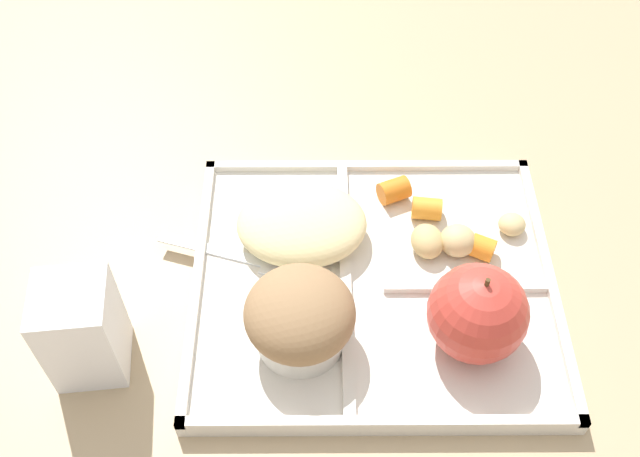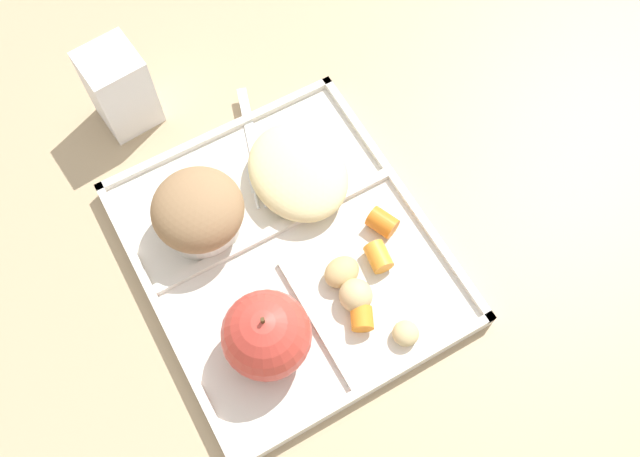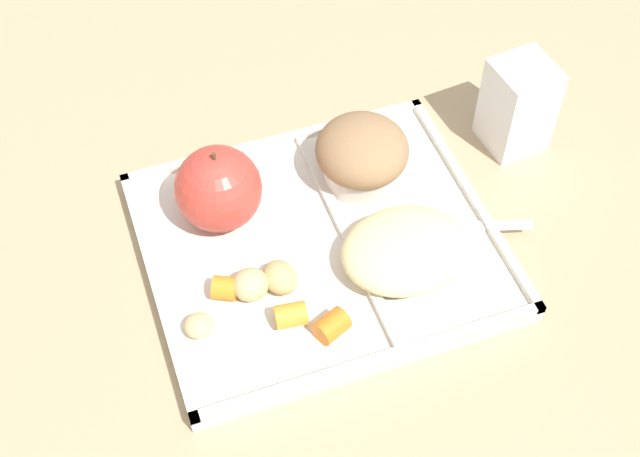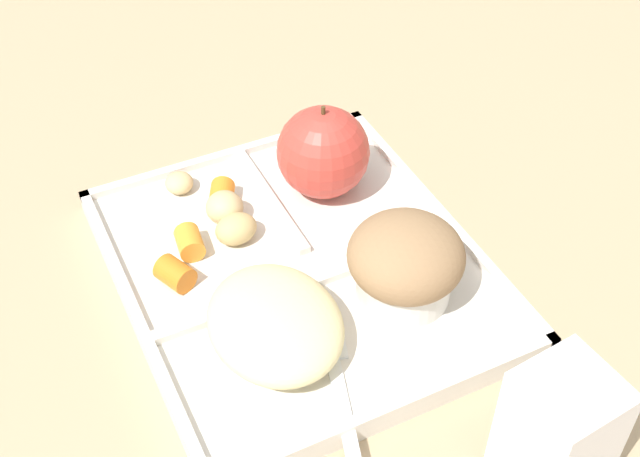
{
  "view_description": "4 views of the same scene",
  "coord_description": "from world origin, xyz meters",
  "px_view_note": "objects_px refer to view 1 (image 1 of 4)",
  "views": [
    {
      "loc": [
        0.05,
        0.36,
        0.54
      ],
      "look_at": [
        0.05,
        -0.02,
        0.06
      ],
      "focal_mm": 41.43,
      "sensor_mm": 36.0,
      "label": 1
    },
    {
      "loc": [
        -0.24,
        0.1,
        0.64
      ],
      "look_at": [
        -0.01,
        -0.03,
        0.04
      ],
      "focal_mm": 38.96,
      "sensor_mm": 36.0,
      "label": 2
    },
    {
      "loc": [
        -0.16,
        -0.45,
        0.65
      ],
      "look_at": [
        -0.0,
        -0.0,
        0.04
      ],
      "focal_mm": 49.08,
      "sensor_mm": 36.0,
      "label": 3
    },
    {
      "loc": [
        0.43,
        -0.19,
        0.49
      ],
      "look_at": [
        0.01,
        0.01,
        0.06
      ],
      "focal_mm": 47.38,
      "sensor_mm": 36.0,
      "label": 4
    }
  ],
  "objects_px": {
    "lunch_tray": "(373,284)",
    "plastic_fork": "(245,258)",
    "green_apple": "(478,313)",
    "milk_carton": "(82,330)",
    "bran_muffin": "(300,318)"
  },
  "relations": [
    {
      "from": "plastic_fork",
      "to": "milk_carton",
      "type": "distance_m",
      "value": 0.15
    },
    {
      "from": "green_apple",
      "to": "plastic_fork",
      "type": "height_order",
      "value": "green_apple"
    },
    {
      "from": "lunch_tray",
      "to": "plastic_fork",
      "type": "distance_m",
      "value": 0.12
    },
    {
      "from": "milk_carton",
      "to": "green_apple",
      "type": "bearing_deg",
      "value": 176.12
    },
    {
      "from": "green_apple",
      "to": "milk_carton",
      "type": "height_order",
      "value": "green_apple"
    },
    {
      "from": "plastic_fork",
      "to": "green_apple",
      "type": "bearing_deg",
      "value": 156.48
    },
    {
      "from": "lunch_tray",
      "to": "plastic_fork",
      "type": "relative_size",
      "value": 2.15
    },
    {
      "from": "lunch_tray",
      "to": "plastic_fork",
      "type": "height_order",
      "value": "lunch_tray"
    },
    {
      "from": "lunch_tray",
      "to": "green_apple",
      "type": "height_order",
      "value": "green_apple"
    },
    {
      "from": "lunch_tray",
      "to": "milk_carton",
      "type": "relative_size",
      "value": 3.26
    },
    {
      "from": "green_apple",
      "to": "bran_muffin",
      "type": "distance_m",
      "value": 0.14
    },
    {
      "from": "green_apple",
      "to": "bran_muffin",
      "type": "xyz_separation_m",
      "value": [
        0.14,
        -0.0,
        -0.01
      ]
    },
    {
      "from": "plastic_fork",
      "to": "bran_muffin",
      "type": "bearing_deg",
      "value": 121.46
    },
    {
      "from": "lunch_tray",
      "to": "plastic_fork",
      "type": "xyz_separation_m",
      "value": [
        0.11,
        -0.02,
        0.01
      ]
    },
    {
      "from": "lunch_tray",
      "to": "green_apple",
      "type": "distance_m",
      "value": 0.11
    }
  ]
}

